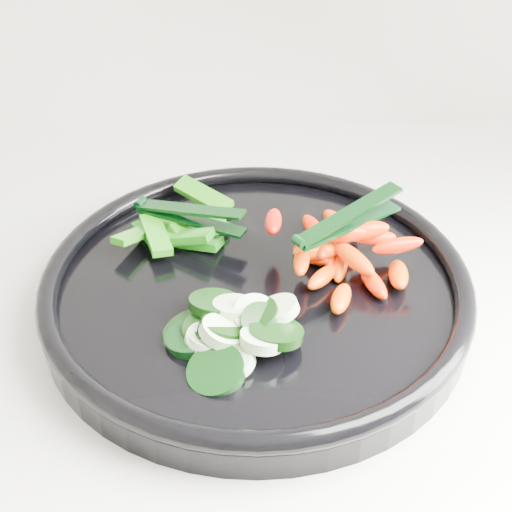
{
  "coord_description": "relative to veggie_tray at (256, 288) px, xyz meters",
  "views": [
    {
      "loc": [
        -0.54,
        1.16,
        1.34
      ],
      "look_at": [
        -0.52,
        1.64,
        0.99
      ],
      "focal_mm": 50.0,
      "sensor_mm": 36.0,
      "label": 1
    }
  ],
  "objects": [
    {
      "name": "tong_carrot",
      "position": [
        0.08,
        0.02,
        0.05
      ],
      "size": [
        0.1,
        0.07,
        0.02
      ],
      "color": "black",
      "rests_on": "carrot_pile"
    },
    {
      "name": "veggie_tray",
      "position": [
        0.0,
        0.0,
        0.0
      ],
      "size": [
        0.45,
        0.45,
        0.04
      ],
      "color": "black",
      "rests_on": "counter"
    },
    {
      "name": "cucumber_pile",
      "position": [
        -0.03,
        -0.07,
        0.01
      ],
      "size": [
        0.12,
        0.12,
        0.04
      ],
      "color": "black",
      "rests_on": "veggie_tray"
    },
    {
      "name": "carrot_pile",
      "position": [
        0.08,
        0.02,
        0.02
      ],
      "size": [
        0.14,
        0.16,
        0.06
      ],
      "color": "#E03500",
      "rests_on": "veggie_tray"
    },
    {
      "name": "pepper_pile",
      "position": [
        -0.07,
        0.08,
        0.01
      ],
      "size": [
        0.11,
        0.13,
        0.04
      ],
      "color": "#09620D",
      "rests_on": "veggie_tray"
    },
    {
      "name": "tong_pepper",
      "position": [
        -0.06,
        0.08,
        0.03
      ],
      "size": [
        0.11,
        0.07,
        0.02
      ],
      "color": "black",
      "rests_on": "pepper_pile"
    }
  ]
}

